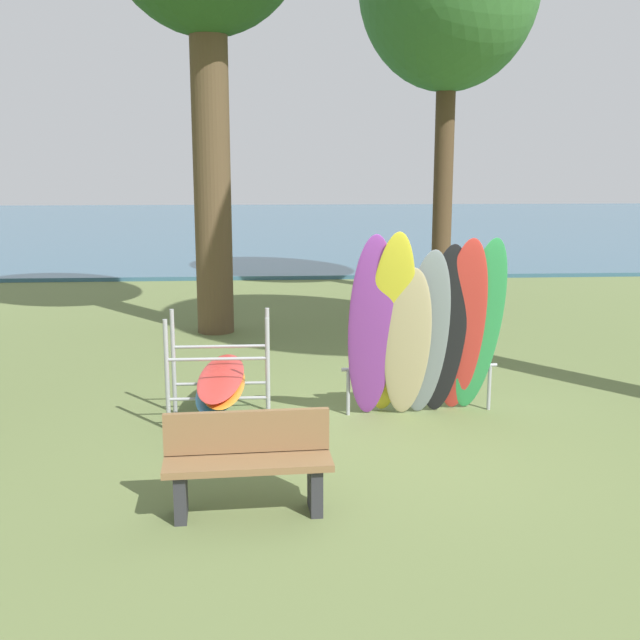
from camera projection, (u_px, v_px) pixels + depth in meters
name	position (u px, v px, depth m)	size (l,w,h in m)	color
ground_plane	(393.00, 431.00, 8.58)	(80.00, 80.00, 0.00)	olive
lake_water	(296.00, 224.00, 37.46)	(80.00, 36.00, 0.10)	#38607A
leaning_board_pile	(426.00, 332.00, 8.74)	(1.87, 1.04, 2.22)	purple
board_storage_rack	(221.00, 380.00, 8.85)	(1.15, 2.12, 1.25)	#9EA0A5
park_bench	(248.00, 461.00, 6.51)	(1.42, 0.49, 0.85)	#2D2D33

